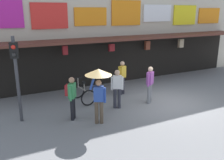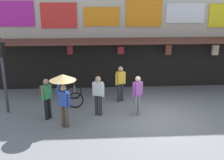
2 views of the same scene
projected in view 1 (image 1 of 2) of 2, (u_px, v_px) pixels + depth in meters
name	position (u px, v px, depth m)	size (l,w,h in m)	color
ground_plane	(168.00, 102.00, 11.09)	(80.00, 80.00, 0.00)	slate
shopfront	(121.00, 12.00, 13.91)	(18.00, 2.60, 8.00)	beige
traffic_light_near	(16.00, 66.00, 8.66)	(0.32, 0.35, 3.20)	#38383D
bicycle_parked	(83.00, 94.00, 11.08)	(0.85, 1.23, 1.05)	black
pedestrian_in_blue	(117.00, 87.00, 10.22)	(0.49, 0.35, 1.68)	#2D2D38
pedestrian_with_umbrella	(99.00, 81.00, 8.61)	(0.96, 0.96, 2.08)	brown
pedestrian_in_green	(72.00, 95.00, 9.14)	(0.47, 0.48, 1.68)	black
pedestrian_in_red	(122.00, 76.00, 11.91)	(0.49, 0.35, 1.68)	#2D2D38
pedestrian_in_white	(150.00, 83.00, 10.81)	(0.45, 0.38, 1.68)	gray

